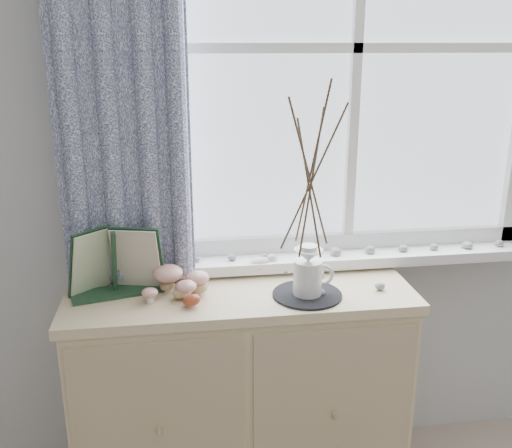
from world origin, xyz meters
name	(u,v)px	position (x,y,z in m)	size (l,w,h in m)	color
sideboard	(241,394)	(-0.15, 1.75, 0.43)	(1.20, 0.45, 0.85)	beige
botanical_book	(114,264)	(-0.57, 1.74, 0.97)	(0.35, 0.13, 0.24)	#1C3A24
toadstool_cluster	(177,279)	(-0.37, 1.74, 0.90)	(0.23, 0.16, 0.10)	white
wooden_eggs	(184,292)	(-0.34, 1.70, 0.87)	(0.16, 0.17, 0.06)	tan
songbird_figurine	(261,265)	(-0.06, 1.87, 0.89)	(0.14, 0.07, 0.07)	beige
crocheted_doily	(307,295)	(0.07, 1.66, 0.85)	(0.24, 0.24, 0.01)	black
twig_pitcher	(311,174)	(0.07, 1.66, 1.27)	(0.27, 0.27, 0.73)	silver
sideboard_pebbles	(325,281)	(0.15, 1.75, 0.86)	(0.34, 0.23, 0.03)	#98989A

